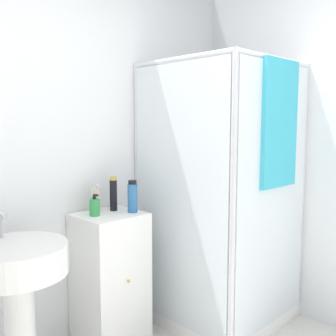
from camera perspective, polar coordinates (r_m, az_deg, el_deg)
wall_back at (r=2.46m, az=-19.64°, el=1.67°), size 6.40×0.06×2.50m
shower_enclosure at (r=2.91m, az=8.12°, el=-11.95°), size 0.89×0.92×1.86m
vanity_cabinet at (r=2.67m, az=-8.39°, el=-15.67°), size 0.41×0.39×0.87m
sink at (r=2.19m, az=-21.03°, el=-15.40°), size 0.51×0.51×0.97m
soap_dispenser at (r=2.49m, az=-10.61°, el=-5.58°), size 0.06×0.07×0.14m
shampoo_bottle_tall_black at (r=2.61m, az=-7.93°, el=-3.77°), size 0.05×0.05×0.23m
shampoo_bottle_blue at (r=2.54m, az=-5.17°, el=-4.20°), size 0.06×0.06×0.21m
lotion_bottle_white at (r=2.58m, az=-10.38°, el=-4.62°), size 0.06×0.06×0.18m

